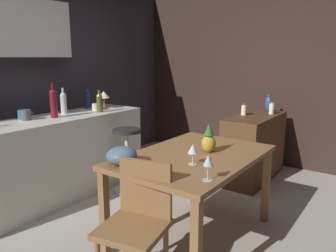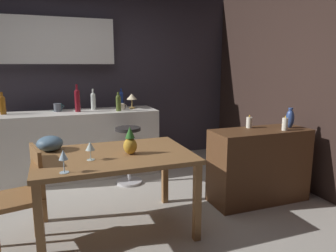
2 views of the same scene
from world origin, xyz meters
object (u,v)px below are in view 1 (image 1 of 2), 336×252
(fruit_bowl, at_px, (122,156))
(cup_teal, at_px, (22,114))
(pillar_candle_short, at_px, (244,110))
(wine_bottle_clear, at_px, (64,102))
(bar_stool, at_px, (127,158))
(wine_glass_right, at_px, (193,149))
(cup_slate, at_px, (26,115))
(dining_table, at_px, (194,164))
(pillar_candle_tall, at_px, (271,109))
(sideboard_cabinet, at_px, (254,147))
(wine_glass_left, at_px, (208,162))
(counter_lamp, at_px, (104,96))
(chair_near_window, at_px, (137,220))
(wine_bottle_cobalt, at_px, (88,98))
(wine_bottle_olive, at_px, (100,102))
(wine_bottle_ruby, at_px, (54,102))
(vase_ceramic_blue, at_px, (269,104))
(pineapple_centerpiece, at_px, (209,140))
(cup_cream, at_px, (96,107))

(fruit_bowl, bearing_deg, cup_teal, 85.51)
(cup_teal, xyz_separation_m, pillar_candle_short, (1.99, -1.60, -0.07))
(wine_bottle_clear, bearing_deg, bar_stool, -62.41)
(wine_glass_right, relative_size, cup_slate, 1.21)
(dining_table, height_order, wine_bottle_clear, wine_bottle_clear)
(pillar_candle_tall, bearing_deg, sideboard_cabinet, 152.08)
(wine_glass_left, height_order, pillar_candle_short, pillar_candle_short)
(fruit_bowl, xyz_separation_m, counter_lamp, (1.12, 1.37, 0.25))
(wine_glass_right, relative_size, cup_teal, 1.30)
(chair_near_window, bearing_deg, counter_lamp, 51.91)
(wine_bottle_cobalt, bearing_deg, sideboard_cabinet, -56.02)
(dining_table, height_order, bar_stool, same)
(wine_bottle_olive, height_order, pillar_candle_tall, wine_bottle_olive)
(wine_bottle_ruby, bearing_deg, vase_ceramic_blue, -35.68)
(pineapple_centerpiece, relative_size, pillar_candle_short, 1.68)
(cup_teal, bearing_deg, vase_ceramic_blue, -36.26)
(dining_table, relative_size, wine_bottle_cobalt, 4.86)
(chair_near_window, distance_m, pineapple_centerpiece, 0.96)
(dining_table, distance_m, cup_cream, 1.72)
(dining_table, height_order, pineapple_centerpiece, pineapple_centerpiece)
(fruit_bowl, bearing_deg, wine_bottle_olive, 53.50)
(fruit_bowl, xyz_separation_m, pillar_candle_short, (2.11, -0.07, 0.07))
(chair_near_window, relative_size, wine_bottle_ruby, 2.35)
(cup_teal, bearing_deg, cup_cream, -13.68)
(pineapple_centerpiece, distance_m, fruit_bowl, 0.76)
(wine_bottle_ruby, bearing_deg, counter_lamp, 3.37)
(wine_bottle_clear, height_order, cup_teal, wine_bottle_clear)
(wine_bottle_ruby, height_order, wine_bottle_clear, wine_bottle_ruby)
(wine_bottle_ruby, distance_m, pillar_candle_tall, 2.62)
(dining_table, bearing_deg, cup_teal, 102.56)
(wine_bottle_olive, bearing_deg, cup_slate, 163.15)
(pineapple_centerpiece, relative_size, counter_lamp, 1.16)
(bar_stool, bearing_deg, wine_glass_left, -118.93)
(bar_stool, bearing_deg, fruit_bowl, -138.46)
(vase_ceramic_blue, bearing_deg, wine_bottle_clear, 138.96)
(counter_lamp, bearing_deg, wine_bottle_clear, 170.20)
(counter_lamp, height_order, pillar_candle_short, counter_lamp)
(dining_table, distance_m, wine_bottle_clear, 1.81)
(fruit_bowl, distance_m, pillar_candle_short, 2.11)
(wine_bottle_olive, bearing_deg, sideboard_cabinet, -47.57)
(dining_table, xyz_separation_m, chair_near_window, (-0.76, -0.04, -0.17))
(chair_near_window, xyz_separation_m, counter_lamp, (1.34, 1.71, 0.57))
(cup_cream, bearing_deg, chair_near_window, -125.10)
(wine_glass_right, distance_m, fruit_bowl, 0.53)
(wine_bottle_ruby, bearing_deg, cup_cream, 0.72)
(wine_glass_left, bearing_deg, cup_cream, 66.94)
(wine_glass_right, distance_m, counter_lamp, 1.98)
(dining_table, relative_size, vase_ceramic_blue, 5.95)
(dining_table, height_order, wine_glass_right, wine_glass_right)
(pillar_candle_short, bearing_deg, wine_glass_right, -168.70)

